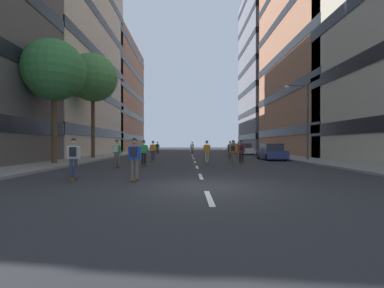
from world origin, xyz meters
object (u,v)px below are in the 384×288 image
at_px(street_tree_near, 54,71).
at_px(skater_0, 238,148).
at_px(skater_6, 230,149).
at_px(skater_8, 117,152).
at_px(skater_2, 153,150).
at_px(skater_12, 157,147).
at_px(street_tree_mid, 93,78).
at_px(skater_5, 233,151).
at_px(parked_car_near, 244,149).
at_px(parked_car_mid, 271,152).
at_px(skater_7, 241,150).
at_px(streetlamp_right, 303,113).
at_px(skater_9, 73,156).
at_px(skater_3, 192,147).
at_px(skater_11, 134,156).
at_px(skater_10, 207,150).
at_px(skater_1, 144,151).
at_px(parked_car_far, 235,148).
at_px(skater_4, 234,149).

bearing_deg(street_tree_near, skater_0, 42.68).
relative_size(skater_6, skater_8, 1.00).
xyz_separation_m(skater_2, skater_12, (-1.29, 15.41, 0.03)).
bearing_deg(street_tree_mid, skater_5, -33.45).
bearing_deg(street_tree_near, parked_car_near, 46.42).
bearing_deg(parked_car_mid, skater_7, -130.47).
distance_m(streetlamp_right, skater_9, 19.18).
bearing_deg(skater_5, skater_3, 97.36).
bearing_deg(skater_7, skater_11, -123.20).
bearing_deg(skater_10, parked_car_mid, 31.93).
distance_m(parked_car_mid, street_tree_near, 19.21).
bearing_deg(parked_car_mid, streetlamp_right, -42.14).
relative_size(skater_0, skater_11, 1.00).
relative_size(streetlamp_right, skater_0, 3.65).
height_order(skater_9, skater_12, same).
relative_size(skater_9, skater_12, 1.00).
distance_m(skater_8, skater_10, 7.25).
relative_size(street_tree_near, streetlamp_right, 1.35).
distance_m(skater_1, skater_11, 7.52).
height_order(street_tree_near, skater_7, street_tree_near).
bearing_deg(skater_10, parked_car_far, 74.90).
xyz_separation_m(parked_car_far, skater_7, (-3.64, -23.65, 0.32)).
bearing_deg(skater_9, skater_7, 46.43).
bearing_deg(skater_3, parked_car_far, 39.46).
height_order(skater_1, skater_4, same).
height_order(parked_car_near, parked_car_mid, same).
relative_size(skater_2, skater_10, 1.00).
distance_m(skater_1, skater_2, 5.53).
distance_m(skater_7, skater_11, 11.65).
bearing_deg(skater_0, street_tree_near, -137.32).
relative_size(skater_1, skater_2, 1.00).
distance_m(skater_6, skater_9, 18.90).
height_order(street_tree_mid, skater_2, street_tree_mid).
relative_size(parked_car_mid, street_tree_mid, 0.42).
height_order(street_tree_near, skater_9, street_tree_near).
relative_size(skater_7, skater_9, 1.00).
bearing_deg(skater_11, skater_6, 68.53).
xyz_separation_m(parked_car_near, street_tree_near, (-17.29, -18.17, 6.02)).
relative_size(skater_1, skater_10, 1.00).
xyz_separation_m(skater_5, skater_6, (1.19, 8.98, -0.03)).
bearing_deg(parked_car_far, skater_4, -100.16).
relative_size(street_tree_mid, skater_3, 5.85).
distance_m(skater_1, skater_4, 10.72).
relative_size(parked_car_mid, skater_1, 2.47).
distance_m(parked_car_far, skater_4, 18.60).
bearing_deg(parked_car_mid, skater_4, 161.70).
relative_size(skater_3, skater_10, 1.00).
xyz_separation_m(skater_2, skater_10, (4.61, -2.91, 0.00)).
distance_m(skater_1, skater_12, 20.99).
xyz_separation_m(skater_4, skater_10, (-3.01, -5.01, -0.03)).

